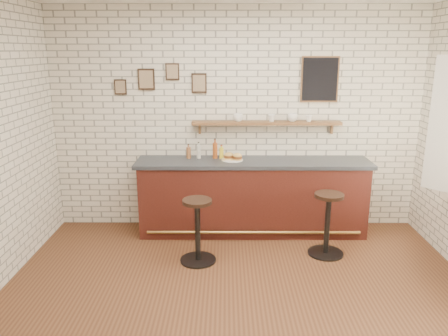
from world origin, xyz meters
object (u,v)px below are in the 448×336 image
at_px(bar_counter, 253,197).
at_px(bitters_bottle_brown, 189,152).
at_px(bar_stool_right, 327,222).
at_px(shelf_cup_d, 309,118).
at_px(bitters_bottle_white, 199,152).
at_px(shelf_cup_a, 238,118).
at_px(shelf_cup_c, 292,118).
at_px(bar_stool_left, 198,229).
at_px(bitters_bottle_amber, 215,150).
at_px(condiment_bottle_yellow, 221,153).
at_px(ciabatta_sandwich, 233,156).
at_px(sandwich_plate, 232,160).
at_px(shelf_cup_b, 272,118).

bearing_deg(bar_counter, bitters_bottle_brown, 171.73).
xyz_separation_m(bar_stool_right, shelf_cup_d, (-0.12, 0.89, 1.12)).
bearing_deg(bitters_bottle_white, shelf_cup_a, 8.05).
height_order(bar_stool_right, shelf_cup_c, shelf_cup_c).
relative_size(bitters_bottle_brown, bar_stool_left, 0.26).
bearing_deg(bitters_bottle_white, bitters_bottle_amber, 0.00).
distance_m(bitters_bottle_white, condiment_bottle_yellow, 0.31).
bearing_deg(shelf_cup_c, bar_stool_left, 120.50).
height_order(bitters_bottle_brown, shelf_cup_a, shelf_cup_a).
bearing_deg(bar_stool_left, bar_counter, 51.82).
relative_size(bar_counter, ciabatta_sandwich, 11.55).
bearing_deg(bar_stool_left, bitters_bottle_brown, 99.82).
bearing_deg(bar_stool_right, sandwich_plate, 148.22).
bearing_deg(shelf_cup_c, bitters_bottle_amber, 83.09).
distance_m(shelf_cup_a, shelf_cup_b, 0.45).
bearing_deg(sandwich_plate, shelf_cup_d, 9.98).
relative_size(condiment_bottle_yellow, shelf_cup_d, 2.07).
relative_size(bitters_bottle_brown, shelf_cup_c, 1.46).
bearing_deg(shelf_cup_a, bitters_bottle_white, 163.89).
distance_m(ciabatta_sandwich, bar_stool_left, 1.19).
distance_m(bar_stool_left, shelf_cup_d, 2.12).
distance_m(bar_counter, ciabatta_sandwich, 0.62).
xyz_separation_m(condiment_bottle_yellow, bar_stool_left, (-0.27, -1.01, -0.68)).
bearing_deg(shelf_cup_d, bitters_bottle_amber, 152.45).
xyz_separation_m(bitters_bottle_amber, shelf_cup_b, (0.76, 0.07, 0.43)).
relative_size(bar_stool_left, shelf_cup_a, 5.81).
bearing_deg(ciabatta_sandwich, condiment_bottle_yellow, 146.06).
bearing_deg(bar_stool_left, shelf_cup_d, 36.88).
relative_size(bitters_bottle_white, shelf_cup_d, 2.50).
xyz_separation_m(bar_stool_left, shelf_cup_a, (0.49, 1.08, 1.14)).
relative_size(bar_counter, bar_stool_left, 4.03).
xyz_separation_m(bar_counter, shelf_cup_a, (-0.20, 0.20, 1.05)).
bearing_deg(condiment_bottle_yellow, shelf_cup_d, 3.66).
bearing_deg(shelf_cup_c, bar_counter, 99.80).
distance_m(bitters_bottle_amber, condiment_bottle_yellow, 0.09).
height_order(bitters_bottle_white, shelf_cup_a, shelf_cup_a).
bearing_deg(bitters_bottle_white, shelf_cup_d, 2.90).
bearing_deg(shelf_cup_b, ciabatta_sandwich, 154.52).
bearing_deg(ciabatta_sandwich, sandwich_plate, -180.00).
bearing_deg(bar_stool_right, bitters_bottle_amber, 149.39).
xyz_separation_m(bitters_bottle_amber, bar_stool_right, (1.37, -0.81, -0.70)).
height_order(shelf_cup_b, shelf_cup_d, shelf_cup_b).
bearing_deg(bar_stool_left, bar_stool_right, 7.02).
bearing_deg(shelf_cup_d, bitters_bottle_brown, 151.70).
height_order(bar_stool_right, shelf_cup_d, shelf_cup_d).
xyz_separation_m(sandwich_plate, shelf_cup_c, (0.80, 0.18, 0.54)).
bearing_deg(bar_stool_right, condiment_bottle_yellow, 147.73).
xyz_separation_m(bitters_bottle_brown, condiment_bottle_yellow, (0.44, -0.00, -0.00)).
xyz_separation_m(condiment_bottle_yellow, bar_stool_right, (1.29, -0.81, -0.67)).
relative_size(ciabatta_sandwich, shelf_cup_d, 3.00).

